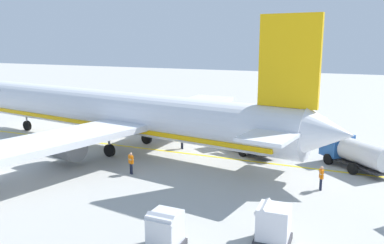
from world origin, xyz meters
The scene contains 9 objects.
airliner_foreground centered at (23.11, 15.44, 3.39)m, with size 34.51×41.60×11.90m.
service_truck_fuel centered at (27.14, 5.13, 1.17)m, with size 5.70×6.47×2.72m.
service_truck_pushback centered at (25.23, -4.91, 1.40)m, with size 5.54×5.63×2.40m.
cargo_container_mid centered at (10.73, -1.55, 0.99)m, with size 1.82×1.82×2.09m.
cargo_container_far centered at (8.10, 3.22, 0.94)m, with size 1.70×1.70×1.99m.
crew_marshaller centered at (17.11, 10.70, 1.00)m, with size 0.42×0.56×1.69m.
crew_loader_left centered at (25.23, 10.12, 0.97)m, with size 0.45×0.52×1.64m.
crew_loader_right centered at (19.31, -3.03, 1.01)m, with size 0.60×0.36×1.70m.
apron_guide_line centered at (23.91, 11.00, 0.01)m, with size 0.30×60.00×0.01m, color yellow.
Camera 1 is at (-8.25, -5.22, 10.18)m, focal length 37.77 mm.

